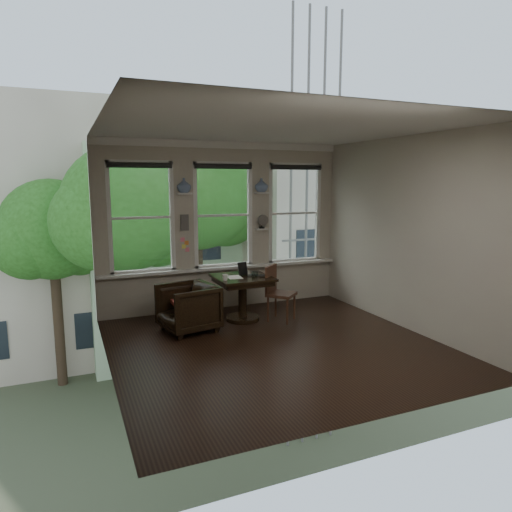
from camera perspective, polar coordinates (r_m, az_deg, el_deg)
name	(u,v)px	position (r m, az deg, el deg)	size (l,w,h in m)	color
ground	(275,345)	(6.61, 2.40, -11.10)	(4.50, 4.50, 0.00)	black
ceiling	(277,128)	(6.24, 2.59, 15.71)	(4.50, 4.50, 0.00)	silver
wall_back	(223,226)	(8.33, -4.18, 3.72)	(4.50, 4.50, 0.00)	beige
wall_front	(381,269)	(4.35, 15.31, -1.63)	(4.50, 4.50, 0.00)	beige
wall_left	(104,250)	(5.67, -18.52, 0.68)	(4.50, 4.50, 0.00)	beige
wall_right	(406,234)	(7.49, 18.25, 2.67)	(4.50, 4.50, 0.00)	beige
window_left	(141,218)	(7.96, -14.16, 4.66)	(1.10, 0.12, 1.90)	white
window_center	(223,215)	(8.31, -4.20, 5.10)	(1.10, 0.12, 1.90)	white
window_right	(294,213)	(8.88, 4.73, 5.35)	(1.10, 0.12, 1.90)	white
shelf_left	(184,194)	(7.99, -8.97, 7.72)	(0.26, 0.16, 0.03)	white
shelf_right	(261,193)	(8.46, 0.69, 7.91)	(0.26, 0.16, 0.03)	white
intercom	(184,222)	(8.05, -8.94, 4.16)	(0.14, 0.06, 0.28)	#59544F
sticky_notes	(185,242)	(8.09, -8.88, 1.69)	(0.16, 0.01, 0.24)	pink
desk_fan	(262,224)	(8.47, 0.73, 4.05)	(0.20, 0.20, 0.24)	#59544F
vase_left	(184,185)	(7.99, -9.00, 8.71)	(0.24, 0.24, 0.25)	silver
vase_right	(261,185)	(8.46, 0.69, 8.85)	(0.24, 0.24, 0.25)	silver
table	(243,298)	(7.65, -1.69, -5.30)	(0.90, 0.90, 0.75)	black
armchair_left	(188,308)	(7.18, -8.49, -6.42)	(0.79, 0.82, 0.74)	black
cushion_red	(188,303)	(7.16, -8.50, -5.81)	(0.45, 0.45, 0.06)	maroon
side_chair_right	(281,294)	(7.62, 3.20, -4.72)	(0.42, 0.42, 0.92)	#422217
laptop	(256,276)	(7.54, 0.04, -2.50)	(0.30, 0.20, 0.02)	black
mug	(225,278)	(7.26, -3.88, -2.70)	(0.10, 0.10, 0.09)	white
drinking_glass	(255,274)	(7.54, -0.14, -2.25)	(0.11, 0.11, 0.09)	white
tablet	(243,269)	(7.64, -1.68, -1.60)	(0.16, 0.02, 0.22)	black
papers	(235,277)	(7.50, -2.69, -2.66)	(0.22, 0.30, 0.00)	silver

